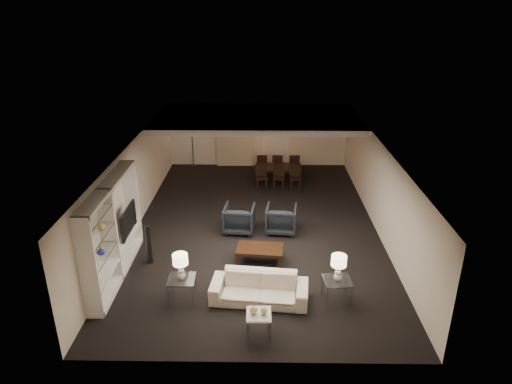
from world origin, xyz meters
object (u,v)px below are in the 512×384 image
at_px(chair_nl, 262,177).
at_px(side_table_right, 336,290).
at_px(dining_table, 278,174).
at_px(chair_fr, 294,165).
at_px(table_lamp_right, 338,268).
at_px(floor_speaker, 149,245).
at_px(table_lamp_left, 181,267).
at_px(pendant_light, 266,132).
at_px(sofa, 259,288).
at_px(floor_lamp, 192,146).
at_px(chair_nr, 296,177).
at_px(chair_fm, 278,165).
at_px(side_table_left, 182,289).
at_px(vase_amber, 101,226).
at_px(chair_nm, 279,177).
at_px(television, 124,221).
at_px(chair_fl, 262,165).
at_px(armchair_right, 281,219).
at_px(vase_blue, 101,251).
at_px(coffee_table, 260,255).
at_px(marble_table, 259,323).
at_px(armchair_left, 239,219).

bearing_deg(chair_nl, side_table_right, -81.74).
bearing_deg(chair_nl, dining_table, 41.25).
distance_m(dining_table, chair_fr, 0.90).
bearing_deg(table_lamp_right, floor_speaker, 160.98).
bearing_deg(table_lamp_left, pendant_light, 75.23).
distance_m(sofa, floor_lamp, 9.23).
xyz_separation_m(chair_nl, floor_lamp, (-2.74, 2.24, 0.46)).
bearing_deg(chair_nl, chair_nr, -6.04).
distance_m(table_lamp_right, dining_table, 7.31).
height_order(floor_speaker, chair_fr, floor_speaker).
xyz_separation_m(chair_fm, chair_fr, (0.60, 0.00, 0.00)).
distance_m(side_table_left, side_table_right, 3.40).
relative_size(chair_nr, chair_fm, 1.00).
relative_size(table_lamp_right, chair_fm, 0.70).
bearing_deg(vase_amber, floor_speaker, 61.40).
bearing_deg(chair_fr, chair_nm, 59.53).
height_order(television, chair_fl, television).
height_order(television, floor_speaker, television).
height_order(vase_amber, chair_nm, vase_amber).
distance_m(armchair_right, vase_blue, 5.19).
distance_m(coffee_table, chair_nl, 4.97).
relative_size(table_lamp_right, dining_table, 0.36).
xyz_separation_m(table_lamp_left, chair_nm, (2.33, 6.56, -0.42)).
bearing_deg(chair_nm, chair_fl, 120.73).
bearing_deg(vase_amber, chair_fr, 58.17).
relative_size(sofa, chair_nr, 2.46).
height_order(armchair_right, side_table_left, armchair_right).
bearing_deg(chair_fm, coffee_table, 89.23).
bearing_deg(chair_nr, armchair_right, -101.44).
height_order(side_table_left, chair_fm, chair_fm).
bearing_deg(side_table_left, armchair_right, 55.12).
xyz_separation_m(table_lamp_right, television, (-5.11, 1.74, 0.24)).
relative_size(coffee_table, floor_lamp, 0.66).
height_order(side_table_right, chair_fr, chair_fr).
relative_size(floor_speaker, chair_nm, 1.20).
bearing_deg(table_lamp_left, floor_speaker, 125.03).
distance_m(armchair_right, chair_fl, 4.60).
bearing_deg(floor_speaker, chair_nl, 40.07).
bearing_deg(side_table_left, marble_table, -32.91).
bearing_deg(side_table_left, side_table_right, 0.00).
distance_m(armchair_left, chair_nr, 3.74).
height_order(dining_table, chair_fr, chair_fr).
bearing_deg(armchair_left, floor_lamp, -63.40).
relative_size(table_lamp_left, chair_fl, 0.70).
xyz_separation_m(chair_nl, chair_fr, (1.20, 1.30, 0.00)).
relative_size(pendant_light, armchair_left, 0.60).
distance_m(armchair_right, floor_speaker, 3.81).
height_order(television, chair_nm, television).
distance_m(chair_nl, chair_fr, 1.77).
distance_m(pendant_light, side_table_right, 7.45).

